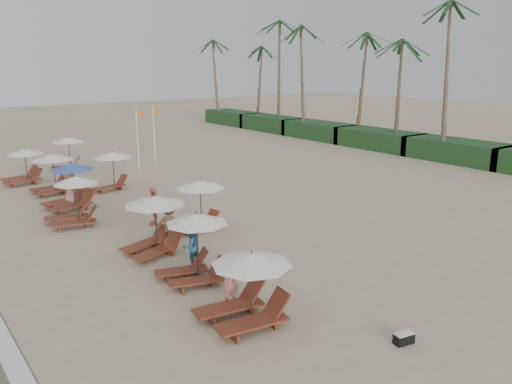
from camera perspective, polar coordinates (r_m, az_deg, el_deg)
ground at (r=20.72m, az=5.24°, el=-6.34°), size 160.00×160.00×0.00m
shrub_hedge at (r=45.87m, az=13.67°, el=5.76°), size 3.20×53.00×1.60m
palm_row at (r=45.99m, az=13.39°, el=17.19°), size 7.00×52.00×12.30m
lounger_station_0 at (r=14.74m, az=-1.32°, el=-10.83°), size 2.77×2.37×2.06m
lounger_station_1 at (r=17.43m, az=-7.20°, el=-6.32°), size 2.48×2.27×2.38m
lounger_station_2 at (r=20.20m, az=-11.64°, el=-3.47°), size 2.65×2.41×2.29m
lounger_station_3 at (r=24.78m, az=-19.95°, el=-1.17°), size 2.53×2.36×2.26m
lounger_station_4 at (r=27.66m, az=-20.30°, el=0.34°), size 2.75×2.40×2.33m
lounger_station_5 at (r=31.20m, az=-22.01°, el=2.00°), size 2.57×2.33×2.28m
lounger_station_6 at (r=34.64m, az=-24.78°, el=2.53°), size 2.68×2.21×2.14m
inland_station_0 at (r=22.64m, az=-6.43°, el=-0.81°), size 2.63×2.24×2.22m
inland_station_1 at (r=30.95m, az=-15.92°, el=2.80°), size 2.65×2.24×2.22m
inland_station_2 at (r=38.05m, az=-20.42°, el=4.50°), size 2.68×2.24×2.22m
beachgoer_near at (r=15.78m, az=-2.83°, el=-9.98°), size 0.62×0.44×1.60m
beachgoer_mid_a at (r=18.85m, az=-7.32°, el=-6.02°), size 0.86×0.74×1.55m
beachgoer_mid_b at (r=20.94m, az=-9.66°, el=-3.60°), size 1.32×1.33×1.84m
beachgoer_far_a at (r=23.86m, az=-11.36°, el=-1.58°), size 0.94×1.08×1.75m
beachgoer_far_b at (r=28.29m, az=-20.15°, el=0.48°), size 1.02×1.12×1.91m
duffel_bag at (r=14.64m, az=16.23°, el=-15.46°), size 0.58×0.37×0.30m
flag_pole_near at (r=36.00m, az=-13.08°, el=6.09°), size 0.60×0.08×4.27m
flag_pole_far at (r=39.16m, az=-11.30°, el=6.73°), size 0.60×0.08×4.16m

